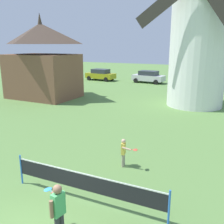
# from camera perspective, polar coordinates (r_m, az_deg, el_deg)

# --- Properties ---
(windmill) EXTENTS (8.57, 5.08, 13.56)m
(windmill) POSITION_cam_1_polar(r_m,az_deg,el_deg) (21.67, 19.05, 18.17)
(windmill) COLOR white
(windmill) RESTS_ON ground_plane
(tennis_net) EXTENTS (5.36, 0.06, 1.10)m
(tennis_net) POSITION_cam_1_polar(r_m,az_deg,el_deg) (8.36, -6.01, -15.33)
(tennis_net) COLOR blue
(tennis_net) RESTS_ON ground_plane
(player_near) EXTENTS (0.80, 0.71, 1.54)m
(player_near) POSITION_cam_1_polar(r_m,az_deg,el_deg) (7.03, -11.94, -20.27)
(player_near) COLOR #333338
(player_near) RESTS_ON ground_plane
(player_far) EXTENTS (0.74, 0.41, 1.19)m
(player_far) POSITION_cam_1_polar(r_m,az_deg,el_deg) (10.54, 2.68, -8.67)
(player_far) COLOR #9E937F
(player_far) RESTS_ON ground_plane
(parked_car_mustard) EXTENTS (4.25, 2.19, 1.56)m
(parked_car_mustard) POSITION_cam_1_polar(r_m,az_deg,el_deg) (36.00, -2.57, 8.34)
(parked_car_mustard) COLOR #999919
(parked_car_mustard) RESTS_ON ground_plane
(parked_car_silver) EXTENTS (4.29, 2.29, 1.56)m
(parked_car_silver) POSITION_cam_1_polar(r_m,az_deg,el_deg) (33.90, 8.12, 7.81)
(parked_car_silver) COLOR silver
(parked_car_silver) RESTS_ON ground_plane
(chapel) EXTENTS (6.40, 4.76, 7.60)m
(chapel) POSITION_cam_1_polar(r_m,az_deg,el_deg) (24.81, -15.22, 10.64)
(chapel) COLOR brown
(chapel) RESTS_ON ground_plane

